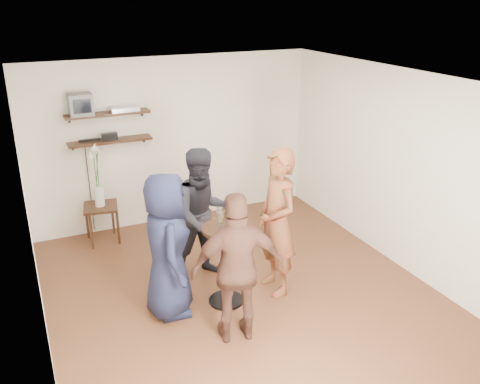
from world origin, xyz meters
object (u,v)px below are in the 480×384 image
at_px(dvd_deck, 125,109).
at_px(side_table, 101,211).
at_px(person_dark, 204,215).
at_px(crt_monitor, 81,104).
at_px(person_navy, 167,246).
at_px(person_brown, 238,269).
at_px(radio, 110,136).
at_px(drinks_table, 226,255).
at_px(person_plaid, 277,223).

bearing_deg(dvd_deck, side_table, -154.79).
distance_m(side_table, person_dark, 1.90).
xyz_separation_m(crt_monitor, person_navy, (0.45, -2.38, -1.17)).
distance_m(crt_monitor, person_brown, 3.49).
bearing_deg(radio, person_navy, -87.62).
relative_size(drinks_table, person_dark, 0.57).
bearing_deg(dvd_deck, person_plaid, -64.31).
xyz_separation_m(drinks_table, person_navy, (-0.67, 0.09, 0.22)).
xyz_separation_m(radio, side_table, (-0.27, -0.24, -1.04)).
distance_m(radio, drinks_table, 2.74).
height_order(person_navy, person_brown, person_navy).
relative_size(crt_monitor, radio, 1.45).
bearing_deg(person_navy, dvd_deck, 4.21).
xyz_separation_m(drinks_table, person_dark, (-0.01, 0.67, 0.23)).
height_order(dvd_deck, side_table, dvd_deck).
relative_size(dvd_deck, person_plaid, 0.22).
bearing_deg(radio, crt_monitor, 180.00).
distance_m(crt_monitor, side_table, 1.56).
xyz_separation_m(dvd_deck, drinks_table, (0.52, -2.47, -1.27)).
bearing_deg(side_table, person_dark, -56.65).
height_order(dvd_deck, radio, dvd_deck).
distance_m(crt_monitor, person_navy, 2.69).
height_order(radio, person_dark, person_dark).
bearing_deg(side_table, person_navy, -80.25).
distance_m(radio, side_table, 1.10).
bearing_deg(drinks_table, dvd_deck, 101.78).
relative_size(side_table, person_dark, 0.33).
bearing_deg(person_navy, radio, 10.21).
bearing_deg(side_table, person_plaid, -52.53).
bearing_deg(radio, person_brown, -78.71).
height_order(drinks_table, person_plaid, person_plaid).
distance_m(radio, person_brown, 3.27).
distance_m(person_plaid, person_navy, 1.34).
xyz_separation_m(crt_monitor, person_dark, (1.11, -1.80, -1.15)).
bearing_deg(crt_monitor, person_dark, -58.40).
bearing_deg(drinks_table, crt_monitor, 114.31).
bearing_deg(person_navy, drinks_table, -90.00).
distance_m(drinks_table, person_plaid, 0.73).
bearing_deg(person_navy, person_dark, -40.70).
relative_size(crt_monitor, person_navy, 0.19).
distance_m(radio, person_dark, 2.06).
relative_size(crt_monitor, person_brown, 0.19).
relative_size(side_table, drinks_table, 0.58).
xyz_separation_m(crt_monitor, drinks_table, (1.12, -2.47, -1.39)).
bearing_deg(radio, side_table, -137.75).
bearing_deg(person_dark, person_navy, -139.30).
xyz_separation_m(dvd_deck, person_dark, (0.51, -1.80, -1.03)).
xyz_separation_m(dvd_deck, radio, (-0.25, 0.00, -0.38)).
bearing_deg(radio, person_dark, -67.23).
relative_size(dvd_deck, person_brown, 0.24).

